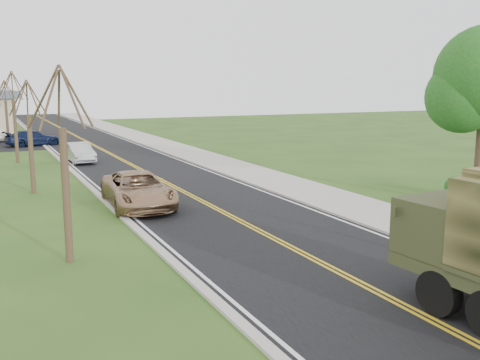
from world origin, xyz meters
TOP-DOWN VIEW (x-y plane):
  - road at (0.00, 40.00)m, footprint 8.00×120.00m
  - curb_right at (4.15, 40.00)m, footprint 0.30×120.00m
  - sidewalk_right at (5.90, 40.00)m, footprint 3.20×120.00m
  - curb_left at (-4.15, 40.00)m, footprint 0.30×120.00m
  - bare_tree_a at (-7.00, 10.00)m, footprint 1.93×2.26m
  - bare_tree_b at (-7.00, 22.00)m, footprint 1.83×2.14m
  - bare_tree_c at (-7.00, 34.00)m, footprint 2.04×2.39m
  - bare_tree_d at (-7.00, 46.00)m, footprint 1.88×2.20m
  - suv_champagne at (-3.00, 16.58)m, footprint 2.92×5.83m
  - sedan_silver at (-3.00, 32.28)m, footprint 1.75×4.33m
  - lot_car_navy at (-5.00, 44.87)m, footprint 5.18×3.05m

SIDE VIEW (x-z plane):
  - road at x=0.00m, z-range 0.00..0.01m
  - sidewalk_right at x=5.90m, z-range 0.00..0.10m
  - curb_left at x=-4.15m, z-range 0.00..0.10m
  - curb_right at x=4.15m, z-range 0.00..0.12m
  - sedan_silver at x=-3.00m, z-range 0.00..1.40m
  - lot_car_navy at x=-5.00m, z-range 0.00..1.41m
  - suv_champagne at x=-3.00m, z-range 0.00..1.58m
  - bare_tree_b at x=-7.00m, z-range -0.39..5.34m
  - bare_tree_d at x=-7.00m, z-range -0.40..5.50m
  - bare_tree_a at x=-7.00m, z-range -0.41..5.66m
  - bare_tree_c at x=-7.00m, z-range -0.44..5.99m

